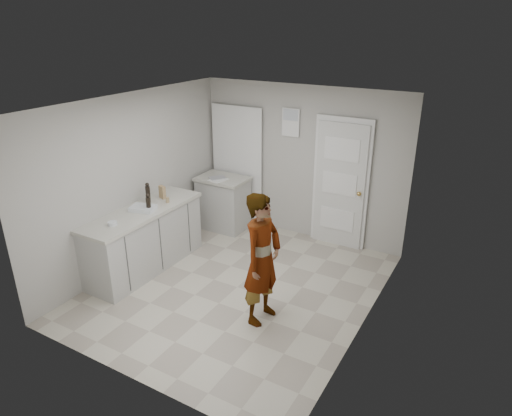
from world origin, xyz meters
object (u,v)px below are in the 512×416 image
Objects in this scene: cake_mix_box at (162,192)px; egg_bowl at (112,223)px; spice_jar at (168,200)px; baking_dish at (143,208)px; person at (262,259)px; oil_cruet_a at (148,203)px; oil_cruet_b at (148,193)px.

cake_mix_box is 1.08m from egg_bowl.
spice_jar is 0.41m from baking_dish.
egg_bowl is at bearing -89.48° from baking_dish.
spice_jar reaches higher than baking_dish.
oil_cruet_a is at bearing 87.17° from person.
spice_jar is 0.98m from egg_bowl.
baking_dish is (0.14, -0.27, -0.12)m from oil_cruet_b.
oil_cruet_b reaches higher than baking_dish.
spice_jar is (0.18, -0.10, -0.06)m from cake_mix_box.
oil_cruet_a is 0.87× the size of oil_cruet_b.
oil_cruet_b is (-0.08, -0.22, 0.05)m from cake_mix_box.
egg_bowl is at bearing -96.19° from spice_jar.
baking_dish is (-0.10, -0.02, -0.10)m from oil_cruet_a.
oil_cruet_a is 0.68× the size of baking_dish.
person is 13.44× the size of egg_bowl.
oil_cruet_b is 2.47× the size of egg_bowl.
oil_cruet_a is (-1.96, 0.25, 0.23)m from person.
cake_mix_box is 1.60× the size of egg_bowl.
baking_dish reaches higher than egg_bowl.
cake_mix_box is at bearing 108.77° from oil_cruet_a.
person reaches higher than baking_dish.
spice_jar is at bearing -10.18° from cake_mix_box.
cake_mix_box reaches higher than baking_dish.
person is 2.25m from cake_mix_box.
cake_mix_box is 0.51m from oil_cruet_a.
baking_dish is (-0.11, -0.40, -0.01)m from spice_jar.
cake_mix_box is 0.24m from oil_cruet_b.
baking_dish is at bearing -62.25° from oil_cruet_b.
oil_cruet_a is at bearing -52.60° from cake_mix_box.
person is 20.26× the size of spice_jar.
cake_mix_box reaches higher than spice_jar.
person is 2.27m from oil_cruet_b.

